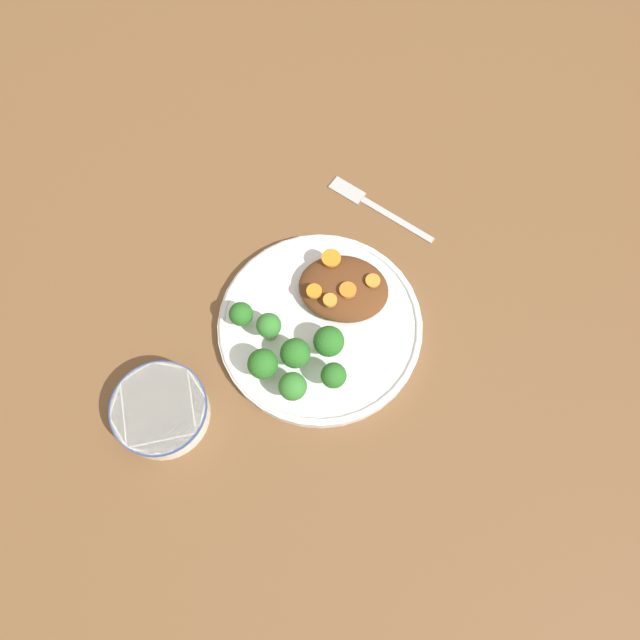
# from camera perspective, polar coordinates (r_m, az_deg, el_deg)

# --- Properties ---
(ground_plane) EXTENTS (4.00, 4.00, 0.00)m
(ground_plane) POSITION_cam_1_polar(r_m,az_deg,el_deg) (0.87, 0.00, -0.79)
(ground_plane) COLOR brown
(plate) EXTENTS (0.28, 0.28, 0.02)m
(plate) POSITION_cam_1_polar(r_m,az_deg,el_deg) (0.86, 0.00, -0.52)
(plate) COLOR white
(plate) RESTS_ON ground_plane
(dip_bowl) EXTENTS (0.12, 0.12, 0.04)m
(dip_bowl) POSITION_cam_1_polar(r_m,az_deg,el_deg) (0.84, -14.34, -8.03)
(dip_bowl) COLOR white
(dip_bowl) RESTS_ON ground_plane
(stew_mound) EXTENTS (0.12, 0.10, 0.03)m
(stew_mound) POSITION_cam_1_polar(r_m,az_deg,el_deg) (0.86, 2.16, 2.90)
(stew_mound) COLOR #5B3319
(stew_mound) RESTS_ON plate
(broccoli_floret_0) EXTENTS (0.04, 0.04, 0.05)m
(broccoli_floret_0) POSITION_cam_1_polar(r_m,az_deg,el_deg) (0.81, -2.27, -3.09)
(broccoli_floret_0) COLOR #7FA85B
(broccoli_floret_0) RESTS_ON plate
(broccoli_floret_1) EXTENTS (0.04, 0.04, 0.06)m
(broccoli_floret_1) POSITION_cam_1_polar(r_m,az_deg,el_deg) (0.80, -5.24, -4.08)
(broccoli_floret_1) COLOR #759E51
(broccoli_floret_1) RESTS_ON plate
(broccoli_floret_2) EXTENTS (0.03, 0.03, 0.05)m
(broccoli_floret_2) POSITION_cam_1_polar(r_m,az_deg,el_deg) (0.82, -4.69, -0.59)
(broccoli_floret_2) COLOR #7FA85B
(broccoli_floret_2) RESTS_ON plate
(broccoli_floret_3) EXTENTS (0.03, 0.03, 0.05)m
(broccoli_floret_3) POSITION_cam_1_polar(r_m,az_deg,el_deg) (0.80, 1.25, -5.13)
(broccoli_floret_3) COLOR #759E51
(broccoli_floret_3) RESTS_ON plate
(broccoli_floret_4) EXTENTS (0.03, 0.03, 0.04)m
(broccoli_floret_4) POSITION_cam_1_polar(r_m,az_deg,el_deg) (0.84, -7.23, 0.51)
(broccoli_floret_4) COLOR #759E51
(broccoli_floret_4) RESTS_ON plate
(broccoli_floret_5) EXTENTS (0.04, 0.04, 0.05)m
(broccoli_floret_5) POSITION_cam_1_polar(r_m,az_deg,el_deg) (0.79, -2.51, -6.15)
(broccoli_floret_5) COLOR #7FA85B
(broccoli_floret_5) RESTS_ON plate
(broccoli_floret_6) EXTENTS (0.04, 0.04, 0.05)m
(broccoli_floret_6) POSITION_cam_1_polar(r_m,az_deg,el_deg) (0.81, 0.81, -2.02)
(broccoli_floret_6) COLOR #7FA85B
(broccoli_floret_6) RESTS_ON plate
(carrot_slice_0) EXTENTS (0.02, 0.02, 0.00)m
(carrot_slice_0) POSITION_cam_1_polar(r_m,az_deg,el_deg) (0.85, 4.85, 3.59)
(carrot_slice_0) COLOR orange
(carrot_slice_0) RESTS_ON stew_mound
(carrot_slice_1) EXTENTS (0.02, 0.02, 0.01)m
(carrot_slice_1) POSITION_cam_1_polar(r_m,az_deg,el_deg) (0.84, 2.56, 2.74)
(carrot_slice_1) COLOR orange
(carrot_slice_1) RESTS_ON stew_mound
(carrot_slice_2) EXTENTS (0.03, 0.03, 0.00)m
(carrot_slice_2) POSITION_cam_1_polar(r_m,az_deg,el_deg) (0.86, 1.10, 5.67)
(carrot_slice_2) COLOR orange
(carrot_slice_2) RESTS_ON stew_mound
(carrot_slice_3) EXTENTS (0.02, 0.02, 0.01)m
(carrot_slice_3) POSITION_cam_1_polar(r_m,az_deg,el_deg) (0.83, 0.92, 1.81)
(carrot_slice_3) COLOR orange
(carrot_slice_3) RESTS_ON stew_mound
(carrot_slice_4) EXTENTS (0.02, 0.02, 0.01)m
(carrot_slice_4) POSITION_cam_1_polar(r_m,az_deg,el_deg) (0.84, -0.54, 2.65)
(carrot_slice_4) COLOR orange
(carrot_slice_4) RESTS_ON stew_mound
(fork) EXTENTS (0.17, 0.09, 0.01)m
(fork) POSITION_cam_1_polar(r_m,az_deg,el_deg) (0.96, 4.74, 10.50)
(fork) COLOR #B3B3B3
(fork) RESTS_ON ground_plane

